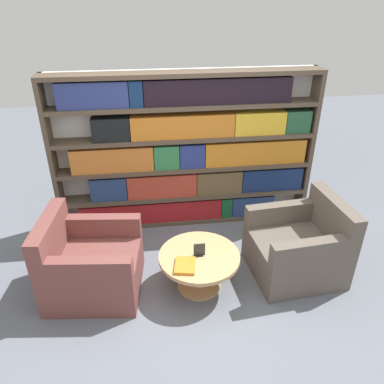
% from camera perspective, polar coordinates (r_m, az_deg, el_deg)
% --- Properties ---
extents(ground_plane, '(14.00, 14.00, 0.00)m').
position_cam_1_polar(ground_plane, '(3.88, 1.50, -15.40)').
color(ground_plane, slate).
extents(bookshelf, '(3.12, 0.30, 1.90)m').
position_cam_1_polar(bookshelf, '(4.53, -0.71, 6.01)').
color(bookshelf, silver).
rests_on(bookshelf, ground_plane).
extents(armchair_left, '(0.97, 0.90, 0.84)m').
position_cam_1_polar(armchair_left, '(3.88, -15.29, -10.77)').
color(armchair_left, brown).
rests_on(armchair_left, ground_plane).
extents(armchair_right, '(0.95, 0.88, 0.84)m').
position_cam_1_polar(armchair_right, '(4.12, 15.98, -8.26)').
color(armchair_right, brown).
rests_on(armchair_right, ground_plane).
extents(coffee_table, '(0.80, 0.80, 0.40)m').
position_cam_1_polar(coffee_table, '(3.78, 1.11, -10.92)').
color(coffee_table, tan).
rests_on(coffee_table, ground_plane).
extents(table_sign, '(0.11, 0.06, 0.14)m').
position_cam_1_polar(table_sign, '(3.67, 1.13, -8.90)').
color(table_sign, black).
rests_on(table_sign, coffee_table).
extents(stray_book, '(0.23, 0.27, 0.03)m').
position_cam_1_polar(stray_book, '(3.56, -1.07, -11.15)').
color(stray_book, orange).
rests_on(stray_book, coffee_table).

